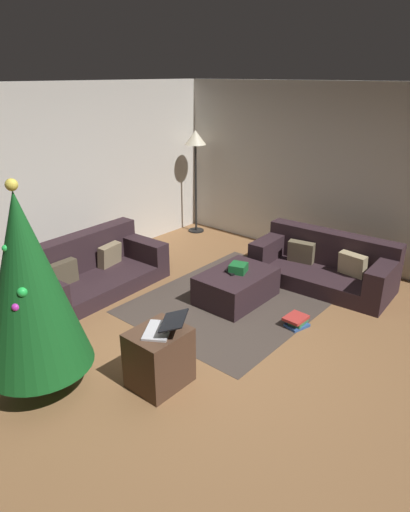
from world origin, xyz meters
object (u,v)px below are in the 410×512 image
object	(u,v)px
side_table	(159,358)
corner_lamp	(195,146)
christmas_tree	(28,283)
gift_box	(238,268)
couch_right	(325,265)
ottoman	(236,286)
laptop	(164,327)
book_stack	(297,321)
tv_remote	(230,273)
couch_left	(90,270)

from	to	relation	value
side_table	corner_lamp	xyz separation A→B (m)	(3.47, 2.63, 1.26)
corner_lamp	christmas_tree	bearing A→B (deg)	-156.40
gift_box	side_table	distance (m)	1.89
couch_right	christmas_tree	size ratio (longest dim) A/B	0.97
ottoman	laptop	distance (m)	1.90
christmas_tree	laptop	xyz separation A→B (m)	(0.75, -0.84, -0.44)
laptop	corner_lamp	xyz separation A→B (m)	(3.44, 2.67, 0.93)
couch_right	corner_lamp	size ratio (longest dim) A/B	1.05
christmas_tree	laptop	size ratio (longest dim) A/B	4.01
side_table	book_stack	size ratio (longest dim) A/B	1.93
ottoman	corner_lamp	bearing A→B (deg)	52.43
laptop	side_table	bearing A→B (deg)	122.53
christmas_tree	side_table	bearing A→B (deg)	-47.63
tv_remote	book_stack	distance (m)	1.03
tv_remote	book_stack	world-z (taller)	tv_remote
ottoman	christmas_tree	xyz separation A→B (m)	(-2.53, 0.33, 0.87)
gift_box	christmas_tree	world-z (taller)	christmas_tree
couch_left	side_table	bearing A→B (deg)	67.17
couch_right	christmas_tree	xyz separation A→B (m)	(-3.70, 0.96, 0.79)
couch_left	couch_right	world-z (taller)	couch_left
tv_remote	book_stack	size ratio (longest dim) A/B	0.55
tv_remote	laptop	distance (m)	1.80
couch_right	book_stack	world-z (taller)	couch_right
ottoman	laptop	size ratio (longest dim) A/B	2.03
gift_box	ottoman	bearing A→B (deg)	170.50
corner_lamp	ottoman	bearing A→B (deg)	-127.57
tv_remote	laptop	size ratio (longest dim) A/B	0.33
side_table	corner_lamp	world-z (taller)	corner_lamp
couch_left	gift_box	xyz separation A→B (m)	(1.04, -1.68, 0.17)
couch_left	gift_box	size ratio (longest dim) A/B	9.42
couch_left	corner_lamp	size ratio (longest dim) A/B	1.08
couch_left	laptop	size ratio (longest dim) A/B	3.99
laptop	couch_right	bearing A→B (deg)	-2.23
gift_box	book_stack	distance (m)	1.00
couch_left	book_stack	size ratio (longest dim) A/B	6.69
corner_lamp	laptop	bearing A→B (deg)	-142.14
tv_remote	side_table	xyz separation A→B (m)	(-1.73, -0.52, -0.11)
couch_left	laptop	bearing A→B (deg)	68.25
couch_left	book_stack	xyz separation A→B (m)	(0.94, -2.60, -0.20)
christmas_tree	laptop	distance (m)	1.21
couch_right	ottoman	size ratio (longest dim) A/B	1.91
gift_box	couch_left	bearing A→B (deg)	121.74
couch_right	book_stack	xyz separation A→B (m)	(-1.24, -0.30, -0.20)
ottoman	couch_right	bearing A→B (deg)	-28.10
couch_left	christmas_tree	size ratio (longest dim) A/B	0.99
couch_right	gift_box	distance (m)	1.32
tv_remote	christmas_tree	size ratio (longest dim) A/B	0.08
gift_box	corner_lamp	distance (m)	2.93
book_stack	tv_remote	bearing A→B (deg)	90.45
side_table	laptop	xyz separation A→B (m)	(0.03, -0.05, 0.33)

